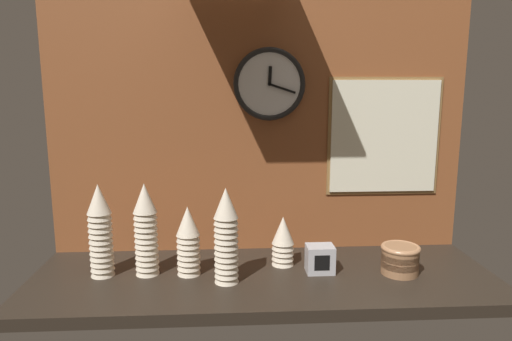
% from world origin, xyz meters
% --- Properties ---
extents(ground_plane, '(1.60, 0.56, 0.04)m').
position_xyz_m(ground_plane, '(0.00, 0.00, -0.02)').
color(ground_plane, black).
extents(wall_tiled_back, '(1.60, 0.03, 1.05)m').
position_xyz_m(wall_tiled_back, '(0.00, 0.27, 0.53)').
color(wall_tiled_back, brown).
rests_on(wall_tiled_back, ground_plane).
extents(cup_stack_center_right, '(0.08, 0.08, 0.18)m').
position_xyz_m(cup_stack_center_right, '(0.08, 0.08, 0.09)').
color(cup_stack_center_right, beige).
rests_on(cup_stack_center_right, ground_plane).
extents(cup_stack_center, '(0.08, 0.08, 0.32)m').
position_xyz_m(cup_stack_center, '(-0.13, -0.06, 0.16)').
color(cup_stack_center, beige).
rests_on(cup_stack_center, ground_plane).
extents(cup_stack_left, '(0.08, 0.08, 0.32)m').
position_xyz_m(cup_stack_left, '(-0.40, 0.02, 0.16)').
color(cup_stack_left, beige).
rests_on(cup_stack_left, ground_plane).
extents(cup_stack_far_left, '(0.08, 0.08, 0.32)m').
position_xyz_m(cup_stack_far_left, '(-0.56, 0.02, 0.16)').
color(cup_stack_far_left, beige).
rests_on(cup_stack_far_left, ground_plane).
extents(cup_stack_center_left, '(0.08, 0.08, 0.24)m').
position_xyz_m(cup_stack_center_left, '(-0.26, 0.01, 0.12)').
color(cup_stack_center_left, beige).
rests_on(cup_stack_center_left, ground_plane).
extents(bowl_stack_far_right, '(0.13, 0.13, 0.10)m').
position_xyz_m(bowl_stack_far_right, '(0.47, -0.03, 0.06)').
color(bowl_stack_far_right, '#996B47').
rests_on(bowl_stack_far_right, ground_plane).
extents(wall_clock, '(0.27, 0.03, 0.27)m').
position_xyz_m(wall_clock, '(0.04, 0.23, 0.65)').
color(wall_clock, white).
extents(menu_board, '(0.44, 0.01, 0.46)m').
position_xyz_m(menu_board, '(0.49, 0.24, 0.45)').
color(menu_board, olive).
extents(napkin_dispenser, '(0.10, 0.08, 0.10)m').
position_xyz_m(napkin_dispenser, '(0.20, 0.00, 0.05)').
color(napkin_dispenser, '#B7B7BC').
rests_on(napkin_dispenser, ground_plane).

